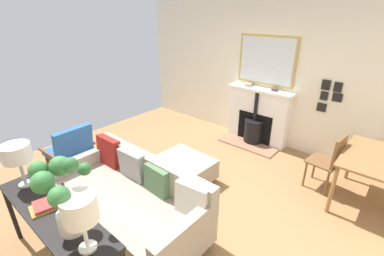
{
  "coord_description": "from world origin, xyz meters",
  "views": [
    {
      "loc": [
        2.24,
        2.15,
        2.45
      ],
      "look_at": [
        -0.48,
        -0.19,
        0.84
      ],
      "focal_mm": 24.77,
      "sensor_mm": 36.0,
      "label": 1
    }
  ],
  "objects_px": {
    "mantel_bowl_far": "(275,89)",
    "dining_table": "(381,165)",
    "console_table": "(54,219)",
    "potted_plant": "(60,192)",
    "sofa": "(131,199)",
    "fireplace": "(257,119)",
    "table_lamp_near_end": "(17,154)",
    "table_lamp_far_end": "(80,210)",
    "book_stack": "(47,205)",
    "dining_chair_near_fireplace": "(330,159)",
    "ottoman": "(184,168)",
    "mantel_bowl_near": "(248,84)",
    "armchair_accent": "(71,147)"
  },
  "relations": [
    {
      "from": "fireplace",
      "to": "sofa",
      "type": "relative_size",
      "value": 0.63
    },
    {
      "from": "armchair_accent",
      "to": "table_lamp_near_end",
      "type": "relative_size",
      "value": 1.73
    },
    {
      "from": "fireplace",
      "to": "table_lamp_far_end",
      "type": "bearing_deg",
      "value": 8.6
    },
    {
      "from": "table_lamp_far_end",
      "to": "dining_table",
      "type": "height_order",
      "value": "table_lamp_far_end"
    },
    {
      "from": "potted_plant",
      "to": "mantel_bowl_far",
      "type": "bearing_deg",
      "value": -179.26
    },
    {
      "from": "sofa",
      "to": "ottoman",
      "type": "height_order",
      "value": "sofa"
    },
    {
      "from": "fireplace",
      "to": "table_lamp_far_end",
      "type": "height_order",
      "value": "table_lamp_far_end"
    },
    {
      "from": "book_stack",
      "to": "sofa",
      "type": "bearing_deg",
      "value": 173.44
    },
    {
      "from": "sofa",
      "to": "console_table",
      "type": "height_order",
      "value": "sofa"
    },
    {
      "from": "armchair_accent",
      "to": "dining_chair_near_fireplace",
      "type": "xyz_separation_m",
      "value": [
        -2.19,
        3.26,
        0.06
      ]
    },
    {
      "from": "mantel_bowl_near",
      "to": "table_lamp_near_end",
      "type": "relative_size",
      "value": 0.35
    },
    {
      "from": "potted_plant",
      "to": "dining_chair_near_fireplace",
      "type": "bearing_deg",
      "value": 158.42
    },
    {
      "from": "ottoman",
      "to": "table_lamp_near_end",
      "type": "xyz_separation_m",
      "value": [
        1.93,
        -0.51,
        0.89
      ]
    },
    {
      "from": "book_stack",
      "to": "table_lamp_near_end",
      "type": "bearing_deg",
      "value": -89.91
    },
    {
      "from": "fireplace",
      "to": "dining_table",
      "type": "bearing_deg",
      "value": 70.46
    },
    {
      "from": "table_lamp_near_end",
      "to": "table_lamp_far_end",
      "type": "relative_size",
      "value": 0.96
    },
    {
      "from": "sofa",
      "to": "potted_plant",
      "type": "distance_m",
      "value": 1.22
    },
    {
      "from": "sofa",
      "to": "dining_chair_near_fireplace",
      "type": "xyz_separation_m",
      "value": [
        -2.29,
        1.6,
        0.15
      ]
    },
    {
      "from": "fireplace",
      "to": "dining_table",
      "type": "xyz_separation_m",
      "value": [
        0.76,
        2.13,
        0.17
      ]
    },
    {
      "from": "console_table",
      "to": "book_stack",
      "type": "distance_m",
      "value": 0.15
    },
    {
      "from": "fireplace",
      "to": "mantel_bowl_near",
      "type": "xyz_separation_m",
      "value": [
        -0.04,
        -0.28,
        0.64
      ]
    },
    {
      "from": "console_table",
      "to": "dining_table",
      "type": "relative_size",
      "value": 1.51
    },
    {
      "from": "dining_chair_near_fireplace",
      "to": "sofa",
      "type": "bearing_deg",
      "value": -35.01
    },
    {
      "from": "table_lamp_far_end",
      "to": "book_stack",
      "type": "relative_size",
      "value": 1.59
    },
    {
      "from": "sofa",
      "to": "fireplace",
      "type": "bearing_deg",
      "value": 179.2
    },
    {
      "from": "table_lamp_far_end",
      "to": "potted_plant",
      "type": "height_order",
      "value": "potted_plant"
    },
    {
      "from": "mantel_bowl_near",
      "to": "armchair_accent",
      "type": "bearing_deg",
      "value": -25.33
    },
    {
      "from": "potted_plant",
      "to": "table_lamp_far_end",
      "type": "bearing_deg",
      "value": 91.74
    },
    {
      "from": "potted_plant",
      "to": "console_table",
      "type": "bearing_deg",
      "value": -91.34
    },
    {
      "from": "mantel_bowl_near",
      "to": "sofa",
      "type": "xyz_separation_m",
      "value": [
        3.09,
        0.24,
        -0.76
      ]
    },
    {
      "from": "dining_chair_near_fireplace",
      "to": "console_table",
      "type": "bearing_deg",
      "value": -27.02
    },
    {
      "from": "fireplace",
      "to": "armchair_accent",
      "type": "bearing_deg",
      "value": -29.87
    },
    {
      "from": "potted_plant",
      "to": "dining_chair_near_fireplace",
      "type": "xyz_separation_m",
      "value": [
        -3.14,
        1.24,
        -0.65
      ]
    },
    {
      "from": "mantel_bowl_far",
      "to": "dining_table",
      "type": "bearing_deg",
      "value": 66.97
    },
    {
      "from": "table_lamp_far_end",
      "to": "dining_table",
      "type": "bearing_deg",
      "value": 153.89
    },
    {
      "from": "sofa",
      "to": "book_stack",
      "type": "distance_m",
      "value": 0.95
    },
    {
      "from": "console_table",
      "to": "potted_plant",
      "type": "height_order",
      "value": "potted_plant"
    },
    {
      "from": "sofa",
      "to": "book_stack",
      "type": "bearing_deg",
      "value": -6.56
    },
    {
      "from": "mantel_bowl_far",
      "to": "sofa",
      "type": "distance_m",
      "value": 3.19
    },
    {
      "from": "fireplace",
      "to": "sofa",
      "type": "bearing_deg",
      "value": -0.8
    },
    {
      "from": "book_stack",
      "to": "dining_chair_near_fireplace",
      "type": "xyz_separation_m",
      "value": [
        -3.13,
        1.7,
        -0.26
      ]
    },
    {
      "from": "armchair_accent",
      "to": "dining_chair_near_fireplace",
      "type": "bearing_deg",
      "value": 123.94
    },
    {
      "from": "ottoman",
      "to": "table_lamp_far_end",
      "type": "distance_m",
      "value": 2.25
    },
    {
      "from": "sofa",
      "to": "console_table",
      "type": "distance_m",
      "value": 0.9
    },
    {
      "from": "sofa",
      "to": "table_lamp_far_end",
      "type": "height_order",
      "value": "table_lamp_far_end"
    },
    {
      "from": "potted_plant",
      "to": "armchair_accent",
      "type": "bearing_deg",
      "value": -115.26
    },
    {
      "from": "console_table",
      "to": "table_lamp_far_end",
      "type": "distance_m",
      "value": 0.78
    },
    {
      "from": "ottoman",
      "to": "console_table",
      "type": "bearing_deg",
      "value": 3.51
    },
    {
      "from": "mantel_bowl_far",
      "to": "book_stack",
      "type": "relative_size",
      "value": 0.39
    },
    {
      "from": "mantel_bowl_near",
      "to": "ottoman",
      "type": "bearing_deg",
      "value": 3.53
    }
  ]
}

